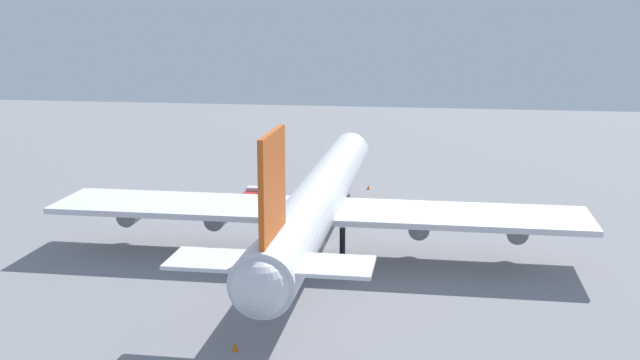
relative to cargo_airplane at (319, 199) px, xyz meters
The scene contains 5 objects.
ground_plane 6.20m from the cargo_airplane, ahead, with size 282.88×282.88×0.00m, color gray.
cargo_airplane is the anchor object (origin of this frame).
catering_truck 25.66m from the cargo_airplane, 33.36° to the left, with size 4.38×2.75×2.14m.
safety_cone_nose 33.05m from the cargo_airplane, ahead, with size 0.49×0.49×0.70m, color orange.
safety_cone_tail 31.89m from the cargo_airplane, behind, with size 0.59×0.59×0.84m, color orange.
Camera 1 is at (-93.42, -14.52, 29.32)m, focal length 43.91 mm.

